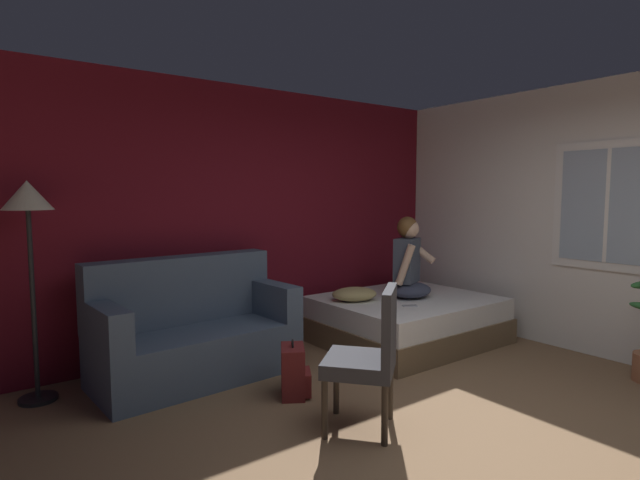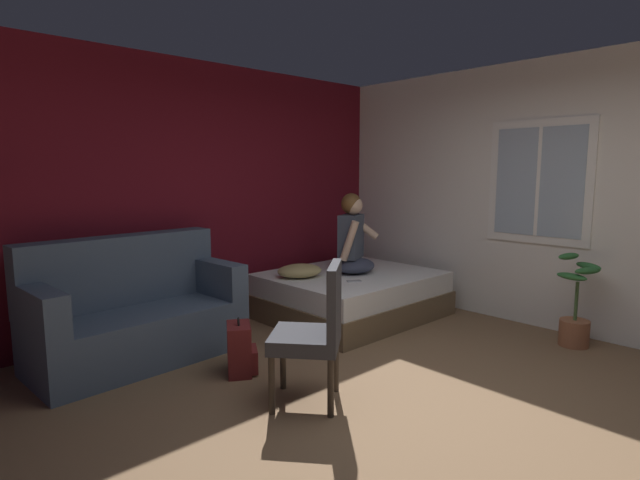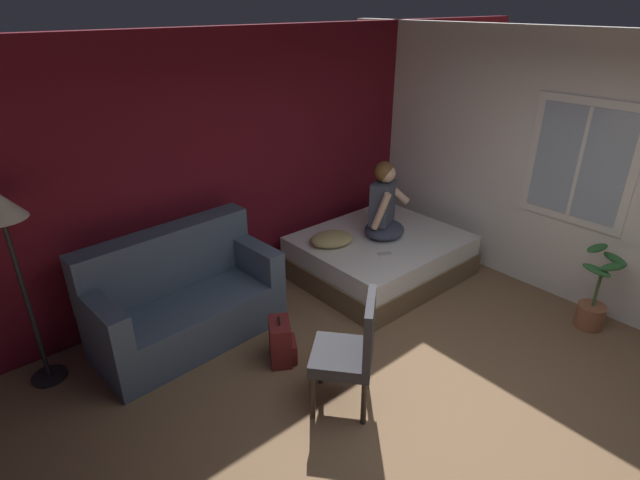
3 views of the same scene
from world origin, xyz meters
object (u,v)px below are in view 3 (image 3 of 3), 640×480
bed (380,256)px  floor_lamp (4,225)px  backpack (281,342)px  side_chair (351,349)px  couch (183,300)px  person_seated (384,207)px  throw_pillow (332,239)px  potted_plant (594,300)px  cell_phone (384,254)px

bed → floor_lamp: floor_lamp is taller
backpack → side_chair: bearing=-83.2°
couch → person_seated: 2.38m
person_seated → throw_pillow: (-0.60, 0.21, -0.29)m
bed → backpack: bed is taller
side_chair → potted_plant: 2.64m
floor_lamp → throw_pillow: bearing=-7.6°
person_seated → backpack: bearing=-164.3°
cell_phone → potted_plant: (1.08, -1.76, -0.18)m
couch → person_seated: person_seated is taller
couch → person_seated: (2.31, -0.37, 0.44)m
throw_pillow → floor_lamp: bearing=172.4°
bed → backpack: (-1.81, -0.51, -0.04)m
floor_lamp → cell_phone: bearing=-16.2°
side_chair → backpack: (-0.09, 0.78, -0.34)m
bed → person_seated: size_ratio=2.06×
bed → couch: bearing=170.3°
couch → throw_pillow: size_ratio=3.63×
floor_lamp → person_seated: bearing=-9.6°
bed → throw_pillow: (-0.56, 0.22, 0.31)m
person_seated → floor_lamp: bearing=170.4°
cell_phone → bed: bearing=166.4°
side_chair → cell_phone: 1.72m
cell_phone → floor_lamp: (-3.16, 0.92, 0.94)m
person_seated → potted_plant: 2.28m
throw_pillow → potted_plant: bearing=-59.5°
side_chair → throw_pillow: side_chair is taller
backpack → cell_phone: (1.52, 0.19, 0.29)m
couch → side_chair: (0.56, -1.67, 0.14)m
bed → throw_pillow: bearing=158.5°
person_seated → potted_plant: bearing=-70.1°
couch → potted_plant: bearing=-38.8°
side_chair → floor_lamp: bearing=132.7°
person_seated → backpack: (-1.84, -0.52, -0.64)m
backpack → floor_lamp: floor_lamp is taller
side_chair → cell_phone: (1.43, 0.97, -0.05)m
person_seated → cell_phone: person_seated is taller
bed → potted_plant: 2.22m
person_seated → backpack: size_ratio=1.91×
couch → cell_phone: (1.98, -0.70, 0.09)m
person_seated → side_chair: bearing=-143.5°
couch → potted_plant: 3.93m
bed → cell_phone: 0.49m
couch → bed: bearing=-9.7°
backpack → bed: bearing=15.6°
bed → potted_plant: potted_plant is taller
side_chair → couch: bearing=108.4°
side_chair → person_seated: person_seated is taller
bed → side_chair: bearing=-143.2°
side_chair → person_seated: 2.20m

